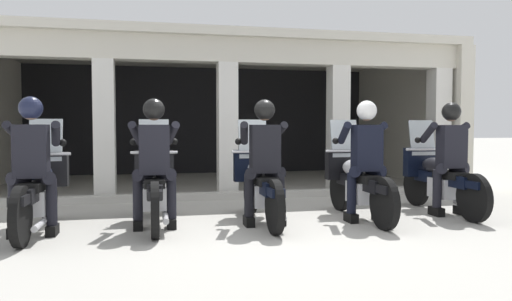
{
  "coord_description": "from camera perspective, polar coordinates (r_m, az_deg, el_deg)",
  "views": [
    {
      "loc": [
        -1.37,
        -5.8,
        1.24
      ],
      "look_at": [
        0.0,
        0.58,
        0.92
      ],
      "focal_mm": 33.83,
      "sensor_mm": 36.0,
      "label": 1
    }
  ],
  "objects": [
    {
      "name": "motorcycle_far_right",
      "position": [
        7.55,
        20.7,
        -3.03
      ],
      "size": [
        0.62,
        2.04,
        1.35
      ],
      "rotation": [
        0.0,
        0.0,
        -0.02
      ],
      "color": "black",
      "rests_on": "ground"
    },
    {
      "name": "police_officer_center",
      "position": [
        6.05,
        0.99,
        -0.08
      ],
      "size": [
        0.63,
        0.61,
        1.58
      ],
      "rotation": [
        0.0,
        0.0,
        -0.01
      ],
      "color": "black",
      "rests_on": "ground"
    },
    {
      "name": "ground_plane",
      "position": [
        8.99,
        -3.24,
        -5.15
      ],
      "size": [
        80.0,
        80.0,
        0.0
      ],
      "primitive_type": "plane",
      "color": "#A8A59E"
    },
    {
      "name": "kerb_strip",
      "position": [
        8.36,
        -2.88,
        -5.34
      ],
      "size": [
        9.15,
        0.24,
        0.12
      ],
      "primitive_type": "cube",
      "color": "#B7B5AD",
      "rests_on": "ground"
    },
    {
      "name": "motorcycle_center",
      "position": [
        6.36,
        0.42,
        -3.9
      ],
      "size": [
        0.62,
        2.04,
        1.35
      ],
      "rotation": [
        0.0,
        0.0,
        -0.01
      ],
      "color": "black",
      "rests_on": "ground"
    },
    {
      "name": "police_officer_far_right",
      "position": [
        7.28,
        21.96,
        0.2
      ],
      "size": [
        0.63,
        0.61,
        1.58
      ],
      "rotation": [
        0.0,
        0.0,
        -0.02
      ],
      "color": "black",
      "rests_on": "ground"
    },
    {
      "name": "police_officer_far_left",
      "position": [
        6.0,
        -24.96,
        -0.36
      ],
      "size": [
        0.63,
        0.61,
        1.58
      ],
      "rotation": [
        0.0,
        0.0,
        -0.05
      ],
      "color": "black",
      "rests_on": "ground"
    },
    {
      "name": "station_building",
      "position": [
        11.28,
        -5.37,
        6.24
      ],
      "size": [
        9.65,
        5.05,
        3.0
      ],
      "color": "black",
      "rests_on": "ground"
    },
    {
      "name": "motorcycle_far_left",
      "position": [
        6.32,
        -24.29,
        -4.19
      ],
      "size": [
        0.62,
        2.04,
        1.35
      ],
      "rotation": [
        0.0,
        0.0,
        -0.05
      ],
      "color": "black",
      "rests_on": "ground"
    },
    {
      "name": "police_officer_left",
      "position": [
        5.97,
        -11.94,
        -0.18
      ],
      "size": [
        0.63,
        0.61,
        1.58
      ],
      "rotation": [
        0.0,
        0.0,
        0.07
      ],
      "color": "black",
      "rests_on": "ground"
    },
    {
      "name": "motorcycle_right",
      "position": [
        6.75,
        11.8,
        -3.57
      ],
      "size": [
        0.62,
        2.04,
        1.35
      ],
      "rotation": [
        0.0,
        0.0,
        0.01
      ],
      "color": "black",
      "rests_on": "ground"
    },
    {
      "name": "police_officer_right",
      "position": [
        6.46,
        12.85,
        0.03
      ],
      "size": [
        0.63,
        0.61,
        1.58
      ],
      "rotation": [
        0.0,
        0.0,
        0.01
      ],
      "color": "black",
      "rests_on": "ground"
    },
    {
      "name": "motorcycle_left",
      "position": [
        6.29,
        -11.89,
        -4.04
      ],
      "size": [
        0.62,
        2.04,
        1.35
      ],
      "rotation": [
        0.0,
        0.0,
        0.07
      ],
      "color": "black",
      "rests_on": "ground"
    }
  ]
}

